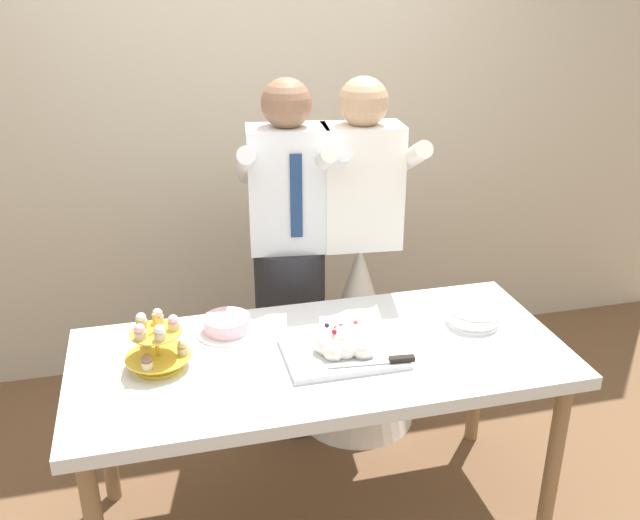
{
  "coord_description": "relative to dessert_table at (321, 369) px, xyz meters",
  "views": [
    {
      "loc": [
        -0.54,
        -2.13,
        2.09
      ],
      "look_at": [
        0.04,
        0.15,
        1.07
      ],
      "focal_mm": 39.05,
      "sensor_mm": 36.0,
      "label": 1
    }
  ],
  "objects": [
    {
      "name": "ground_plane",
      "position": [
        0.0,
        0.0,
        -0.7
      ],
      "size": [
        8.0,
        8.0,
        0.0
      ],
      "primitive_type": "plane",
      "color": "brown"
    },
    {
      "name": "rear_wall",
      "position": [
        0.0,
        1.42,
        0.75
      ],
      "size": [
        5.2,
        0.1,
        2.9
      ],
      "primitive_type": "cube",
      "color": "beige",
      "rests_on": "ground_plane"
    },
    {
      "name": "dessert_table",
      "position": [
        0.0,
        0.0,
        0.0
      ],
      "size": [
        1.8,
        0.8,
        0.78
      ],
      "color": "silver",
      "rests_on": "ground_plane"
    },
    {
      "name": "cupcake_stand",
      "position": [
        -0.58,
        0.04,
        0.16
      ],
      "size": [
        0.23,
        0.23,
        0.21
      ],
      "color": "gold",
      "rests_on": "dessert_table"
    },
    {
      "name": "main_cake_tray",
      "position": [
        0.07,
        -0.04,
        0.12
      ],
      "size": [
        0.44,
        0.31,
        0.13
      ],
      "color": "silver",
      "rests_on": "dessert_table"
    },
    {
      "name": "plate_stack",
      "position": [
        0.64,
        0.06,
        0.11
      ],
      "size": [
        0.21,
        0.21,
        0.07
      ],
      "color": "white",
      "rests_on": "dessert_table"
    },
    {
      "name": "round_cake",
      "position": [
        -0.31,
        0.23,
        0.1
      ],
      "size": [
        0.24,
        0.24,
        0.07
      ],
      "color": "white",
      "rests_on": "dessert_table"
    },
    {
      "name": "person_groom",
      "position": [
        0.03,
        0.67,
        0.05
      ],
      "size": [
        0.51,
        0.54,
        1.66
      ],
      "color": "#232328",
      "rests_on": "ground_plane"
    },
    {
      "name": "person_bride",
      "position": [
        0.34,
        0.63,
        -0.12
      ],
      "size": [
        0.56,
        0.56,
        1.66
      ],
      "color": "white",
      "rests_on": "ground_plane"
    }
  ]
}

